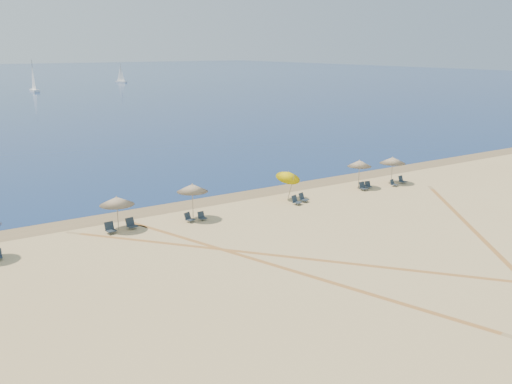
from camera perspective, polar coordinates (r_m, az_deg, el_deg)
ground at (r=29.86m, az=22.07°, el=-10.50°), size 160.00×160.00×0.00m
wet_sand at (r=46.64m, az=-2.71°, el=-0.51°), size 500.00×500.00×0.00m
umbrella_1 at (r=39.04m, az=-13.92°, el=-0.88°), size 2.34×2.34×2.35m
umbrella_2 at (r=40.36m, az=-6.46°, el=0.41°), size 2.23×2.23×2.66m
umbrella_3 at (r=45.54m, az=3.32°, el=1.73°), size 2.00×2.06×2.63m
umbrella_4 at (r=50.05m, az=10.43°, el=2.87°), size 2.11×2.11×2.53m
umbrella_5 at (r=52.44m, az=13.66°, el=3.14°), size 2.33×2.33×2.45m
chair_2 at (r=38.86m, az=-14.54°, el=-3.58°), size 0.67×0.77×0.74m
chair_3 at (r=39.49m, az=-12.52°, el=-3.17°), size 0.71×0.80×0.73m
chair_4 at (r=40.29m, az=-6.80°, el=-2.61°), size 0.74×0.79×0.66m
chair_5 at (r=40.63m, az=-5.51°, el=-2.47°), size 0.52×0.60×0.60m
chair_6 at (r=44.47m, az=4.07°, el=-0.87°), size 0.78×0.85×0.72m
chair_7 at (r=45.26m, az=4.78°, el=-0.61°), size 0.79×0.85×0.71m
chair_8 at (r=49.64m, az=10.79°, el=0.54°), size 0.59×0.70×0.71m
chair_9 at (r=50.47m, az=11.28°, el=0.68°), size 0.65×0.71×0.60m
chair_10 at (r=51.65m, az=13.73°, el=0.86°), size 0.61×0.68×0.60m
chair_11 at (r=52.93m, az=14.56°, el=1.18°), size 0.67×0.75×0.69m
sailboat_0 at (r=168.48m, az=-21.59°, el=10.30°), size 1.48×5.76×8.57m
sailboat_2 at (r=203.36m, az=-13.52°, el=11.30°), size 2.88×4.57×6.69m
tire_tracks at (r=34.78m, az=8.93°, el=-6.00°), size 52.75×45.36×0.00m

